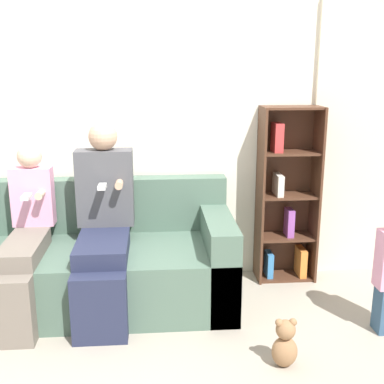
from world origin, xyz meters
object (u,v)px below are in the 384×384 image
(child_seated, at_px, (25,236))
(bookshelf, at_px, (286,198))
(adult_seated, at_px, (103,220))
(teddy_bear, at_px, (285,344))
(couch, at_px, (85,265))

(child_seated, relative_size, bookshelf, 0.83)
(adult_seated, bearing_deg, teddy_bear, -36.47)
(adult_seated, height_order, bookshelf, bookshelf)
(couch, relative_size, adult_seated, 1.62)
(adult_seated, xyz_separation_m, teddy_bear, (1.04, -0.77, -0.50))
(child_seated, xyz_separation_m, teddy_bear, (1.54, -0.72, -0.41))
(adult_seated, distance_m, teddy_bear, 1.38)
(couch, xyz_separation_m, bookshelf, (1.49, 0.33, 0.36))
(couch, xyz_separation_m, teddy_bear, (1.19, -0.85, -0.14))
(child_seated, height_order, teddy_bear, child_seated)
(couch, xyz_separation_m, child_seated, (-0.36, -0.13, 0.27))
(child_seated, bearing_deg, adult_seated, 4.92)
(adult_seated, bearing_deg, child_seated, -175.08)
(bookshelf, xyz_separation_m, teddy_bear, (-0.30, -1.18, -0.50))
(adult_seated, distance_m, child_seated, 0.51)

